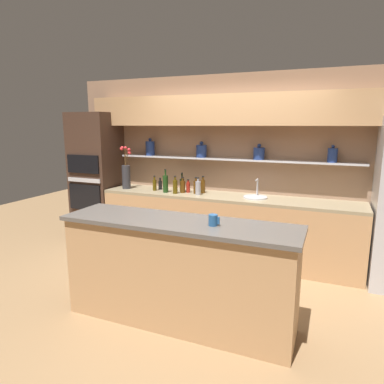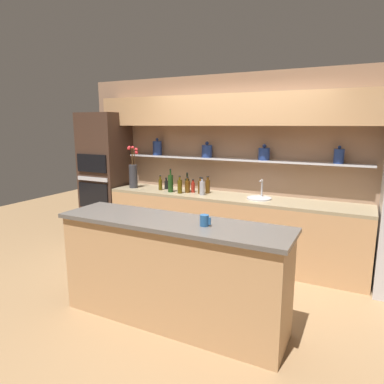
{
  "view_description": "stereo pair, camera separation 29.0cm",
  "coord_description": "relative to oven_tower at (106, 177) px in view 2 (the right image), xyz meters",
  "views": [
    {
      "loc": [
        1.29,
        -3.26,
        1.9
      ],
      "look_at": [
        -0.22,
        0.38,
        1.12
      ],
      "focal_mm": 32.0,
      "sensor_mm": 36.0,
      "label": 1
    },
    {
      "loc": [
        1.55,
        -3.14,
        1.9
      ],
      "look_at": [
        -0.22,
        0.38,
        1.12
      ],
      "focal_mm": 32.0,
      "sensor_mm": 36.0,
      "label": 2
    }
  ],
  "objects": [
    {
      "name": "back_counter_unit",
      "position": [
        2.19,
        0.0,
        -0.58
      ],
      "size": [
        3.64,
        0.62,
        0.92
      ],
      "color": "tan",
      "rests_on": "ground_plane"
    },
    {
      "name": "bottle_oil_3",
      "position": [
        1.09,
        -0.05,
        -0.03
      ],
      "size": [
        0.06,
        0.06,
        0.23
      ],
      "color": "#47380A",
      "rests_on": "back_counter_unit"
    },
    {
      "name": "flower_vase",
      "position": [
        0.61,
        -0.06,
        0.1
      ],
      "size": [
        0.13,
        0.15,
        0.65
      ],
      "color": "#2D2D33",
      "rests_on": "back_counter_unit"
    },
    {
      "name": "bottle_sauce_2",
      "position": [
        1.13,
        0.07,
        -0.05
      ],
      "size": [
        0.06,
        0.06,
        0.18
      ],
      "color": "black",
      "rests_on": "back_counter_unit"
    },
    {
      "name": "back_wall_unit",
      "position": [
        2.25,
        0.29,
        0.51
      ],
      "size": [
        5.2,
        0.44,
        2.6
      ],
      "color": "#937056",
      "rests_on": "ground_plane"
    },
    {
      "name": "bottle_spirit_1",
      "position": [
        1.83,
        0.06,
        -0.02
      ],
      "size": [
        0.06,
        0.06,
        0.25
      ],
      "color": "#4C2D0C",
      "rests_on": "back_counter_unit"
    },
    {
      "name": "bottle_spirit_9",
      "position": [
        1.81,
        -0.1,
        -0.02
      ],
      "size": [
        0.07,
        0.07,
        0.25
      ],
      "color": "gray",
      "rests_on": "back_counter_unit"
    },
    {
      "name": "bottle_spirit_8",
      "position": [
        1.75,
        -0.02,
        -0.02
      ],
      "size": [
        0.07,
        0.07,
        0.24
      ],
      "color": "#4C2D0C",
      "rests_on": "back_counter_unit"
    },
    {
      "name": "bottle_spirit_4",
      "position": [
        1.55,
        -0.04,
        -0.03
      ],
      "size": [
        0.07,
        0.07,
        0.23
      ],
      "color": "#4C2D0C",
      "rests_on": "back_counter_unit"
    },
    {
      "name": "bottle_oil_7",
      "position": [
        1.47,
        -0.14,
        -0.02
      ],
      "size": [
        0.07,
        0.07,
        0.26
      ],
      "color": "#47380A",
      "rests_on": "back_counter_unit"
    },
    {
      "name": "ground_plane",
      "position": [
        2.25,
        -1.24,
        -1.04
      ],
      "size": [
        12.0,
        12.0,
        0.0
      ],
      "primitive_type": "plane",
      "color": "olive"
    },
    {
      "name": "coffee_mug",
      "position": [
        2.61,
        -1.75,
        0.03
      ],
      "size": [
        0.1,
        0.08,
        0.1
      ],
      "color": "#235184",
      "rests_on": "island_counter"
    },
    {
      "name": "oven_tower",
      "position": [
        0.0,
        0.0,
        0.0
      ],
      "size": [
        0.69,
        0.64,
        2.08
      ],
      "color": "#3D281E",
      "rests_on": "ground_plane"
    },
    {
      "name": "bottle_wine_0",
      "position": [
        1.31,
        -0.11,
        0.01
      ],
      "size": [
        0.08,
        0.08,
        0.34
      ],
      "color": "#193814",
      "rests_on": "back_counter_unit"
    },
    {
      "name": "island_counter",
      "position": [
        2.25,
        -1.73,
        -0.53
      ],
      "size": [
        2.26,
        0.61,
        1.02
      ],
      "color": "tan",
      "rests_on": "ground_plane"
    },
    {
      "name": "bottle_wine_5",
      "position": [
        1.51,
        0.04,
        -0.02
      ],
      "size": [
        0.07,
        0.07,
        0.28
      ],
      "color": "black",
      "rests_on": "back_counter_unit"
    },
    {
      "name": "bottle_sauce_6",
      "position": [
        1.62,
        0.01,
        -0.04
      ],
      "size": [
        0.06,
        0.06,
        0.19
      ],
      "color": "maroon",
      "rests_on": "back_counter_unit"
    },
    {
      "name": "sink_fixture",
      "position": [
        2.61,
        0.01,
        -0.1
      ],
      "size": [
        0.32,
        0.32,
        0.25
      ],
      "color": "#B7B7BC",
      "rests_on": "back_counter_unit"
    }
  ]
}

